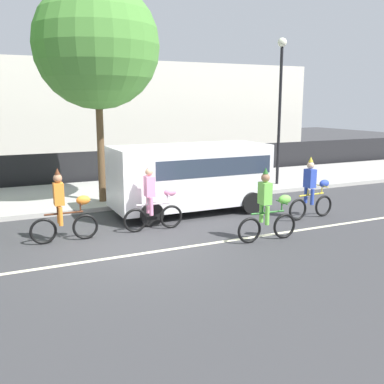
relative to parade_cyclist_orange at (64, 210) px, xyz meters
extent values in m
plane|color=#38383A|center=(1.34, -1.23, -0.84)|extent=(80.00, 80.00, 0.00)
cube|color=beige|center=(1.34, -1.73, -0.84)|extent=(36.00, 0.14, 0.01)
cube|color=#ADAAA3|center=(1.34, 5.27, -0.77)|extent=(60.00, 5.00, 0.15)
cube|color=black|center=(1.34, 8.17, -0.14)|extent=(40.00, 0.08, 1.40)
cube|color=beige|center=(3.64, 16.77, 2.04)|extent=(28.00, 8.00, 5.76)
torus|color=black|center=(0.51, -0.01, -0.51)|extent=(0.67, 0.09, 0.67)
torus|color=black|center=(-0.54, 0.01, -0.51)|extent=(0.67, 0.09, 0.67)
cylinder|color=#4C2614|center=(-0.01, 0.00, -0.09)|extent=(0.97, 0.07, 0.05)
cylinder|color=#4C2614|center=(-0.16, 0.00, 0.00)|extent=(0.04, 0.04, 0.18)
cylinder|color=#4C2614|center=(0.41, -0.01, 0.02)|extent=(0.04, 0.04, 0.23)
cylinder|color=#4C2614|center=(0.41, -0.01, 0.14)|extent=(0.04, 0.50, 0.03)
ellipsoid|color=orange|center=(0.49, -0.01, 0.21)|extent=(0.36, 0.21, 0.24)
cube|color=orange|center=(-0.11, 0.00, 0.42)|extent=(0.25, 0.33, 0.56)
sphere|color=#9E7051|center=(-0.11, 0.00, 0.82)|extent=(0.22, 0.22, 0.22)
cone|color=#4C2614|center=(-0.11, 0.00, 1.00)|extent=(0.14, 0.14, 0.16)
cylinder|color=orange|center=(-0.12, -0.14, -0.13)|extent=(0.11, 0.11, 0.48)
cylinder|color=orange|center=(-0.11, 0.14, -0.13)|extent=(0.11, 0.11, 0.48)
torus|color=black|center=(2.93, 0.00, -0.51)|extent=(0.67, 0.10, 0.67)
torus|color=black|center=(1.88, 0.04, -0.51)|extent=(0.67, 0.10, 0.67)
cylinder|color=silver|center=(2.41, 0.02, -0.09)|extent=(0.97, 0.09, 0.05)
cylinder|color=silver|center=(2.26, 0.03, 0.00)|extent=(0.04, 0.04, 0.18)
cylinder|color=silver|center=(2.83, 0.00, 0.02)|extent=(0.04, 0.04, 0.23)
cylinder|color=silver|center=(2.83, 0.00, 0.14)|extent=(0.05, 0.50, 0.03)
ellipsoid|color=pink|center=(2.91, 0.00, 0.21)|extent=(0.37, 0.21, 0.24)
cube|color=pink|center=(2.31, 0.02, 0.42)|extent=(0.25, 0.33, 0.56)
sphere|color=tan|center=(2.31, 0.02, 0.82)|extent=(0.22, 0.22, 0.22)
cone|color=silver|center=(2.31, 0.02, 1.00)|extent=(0.14, 0.14, 0.16)
cylinder|color=pink|center=(2.30, -0.12, -0.13)|extent=(0.11, 0.11, 0.48)
cylinder|color=pink|center=(2.31, 0.16, -0.13)|extent=(0.11, 0.11, 0.48)
torus|color=black|center=(5.25, -2.16, -0.51)|extent=(0.67, 0.10, 0.67)
torus|color=black|center=(4.20, -2.11, -0.51)|extent=(0.67, 0.10, 0.67)
cylinder|color=#266626|center=(4.73, -2.14, -0.09)|extent=(0.97, 0.09, 0.05)
cylinder|color=#266626|center=(4.58, -2.13, 0.00)|extent=(0.04, 0.04, 0.18)
cylinder|color=#266626|center=(5.15, -2.15, 0.02)|extent=(0.04, 0.04, 0.23)
cylinder|color=#266626|center=(5.15, -2.15, 0.14)|extent=(0.05, 0.50, 0.03)
ellipsoid|color=#72CC4C|center=(5.23, -2.16, 0.21)|extent=(0.37, 0.22, 0.24)
cube|color=#72CC4C|center=(4.63, -2.13, 0.42)|extent=(0.25, 0.33, 0.56)
sphere|color=#9E7051|center=(4.63, -2.13, 0.82)|extent=(0.22, 0.22, 0.22)
cone|color=#266626|center=(4.63, -2.13, 1.00)|extent=(0.14, 0.14, 0.16)
cylinder|color=#72CC4C|center=(4.62, -2.27, -0.13)|extent=(0.11, 0.11, 0.48)
cylinder|color=#72CC4C|center=(4.63, -1.99, -0.13)|extent=(0.11, 0.11, 0.48)
torus|color=black|center=(7.76, -0.79, -0.51)|extent=(0.67, 0.11, 0.67)
torus|color=black|center=(6.71, -0.85, -0.51)|extent=(0.67, 0.11, 0.67)
cylinder|color=gold|center=(7.24, -0.82, -0.09)|extent=(0.97, 0.11, 0.05)
cylinder|color=gold|center=(7.09, -0.83, 0.00)|extent=(0.04, 0.04, 0.18)
cylinder|color=gold|center=(7.66, -0.79, 0.02)|extent=(0.04, 0.04, 0.23)
cylinder|color=gold|center=(7.66, -0.79, 0.14)|extent=(0.06, 0.50, 0.03)
ellipsoid|color=#2D47B2|center=(7.74, -0.79, 0.21)|extent=(0.37, 0.22, 0.24)
cube|color=#2D47B2|center=(7.14, -0.82, 0.42)|extent=(0.26, 0.33, 0.56)
sphere|color=beige|center=(7.14, -0.82, 0.82)|extent=(0.22, 0.22, 0.22)
cone|color=gold|center=(7.14, -0.82, 1.00)|extent=(0.14, 0.14, 0.16)
cylinder|color=#2D47B2|center=(7.15, -0.96, -0.13)|extent=(0.11, 0.11, 0.48)
cylinder|color=#2D47B2|center=(7.13, -0.68, -0.13)|extent=(0.11, 0.11, 0.48)
cube|color=white|center=(4.21, 1.47, 0.39)|extent=(5.00, 2.00, 1.90)
cube|color=#283342|center=(4.61, 1.47, 0.74)|extent=(3.90, 2.02, 0.56)
cylinder|color=black|center=(5.91, 0.47, -0.49)|extent=(0.70, 0.22, 0.70)
cylinder|color=black|center=(5.91, 2.47, -0.49)|extent=(0.70, 0.22, 0.70)
cylinder|color=black|center=(2.51, 0.47, -0.49)|extent=(0.70, 0.22, 0.70)
cylinder|color=black|center=(2.51, 2.47, -0.49)|extent=(0.70, 0.22, 0.70)
cylinder|color=black|center=(9.33, 3.85, 2.06)|extent=(0.12, 0.12, 5.50)
sphere|color=#EAEACC|center=(9.33, 3.85, 4.99)|extent=(0.36, 0.36, 0.36)
cylinder|color=brown|center=(1.89, 3.66, 1.18)|extent=(0.24, 0.24, 3.73)
sphere|color=#4C8C38|center=(1.89, 3.66, 4.48)|extent=(4.11, 4.11, 4.11)
camera|label=1|loc=(-1.76, -11.40, 2.69)|focal=42.00mm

